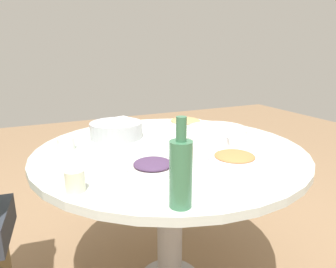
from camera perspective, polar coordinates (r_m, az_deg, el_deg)
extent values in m
cylinder|color=#99999E|center=(1.56, 0.34, -15.58)|extent=(0.12, 0.12, 0.68)
cylinder|color=silver|center=(1.41, 0.36, -3.15)|extent=(1.20, 1.20, 0.03)
cylinder|color=#B2B5BA|center=(1.58, -9.48, 0.75)|extent=(0.26, 0.26, 0.08)
ellipsoid|color=white|center=(1.58, -9.49, 0.89)|extent=(0.21, 0.21, 0.09)
cube|color=white|center=(1.61, -7.46, 2.69)|extent=(0.16, 0.10, 0.01)
cylinder|color=white|center=(1.56, 8.97, 0.15)|extent=(0.29, 0.29, 0.06)
cylinder|color=black|center=(1.56, 8.96, -0.01)|extent=(0.26, 0.26, 0.04)
cylinder|color=silver|center=(1.55, 9.00, 0.86)|extent=(0.32, 0.09, 0.01)
cylinder|color=silver|center=(1.16, -2.80, -6.23)|extent=(0.20, 0.20, 0.02)
ellipsoid|color=#493254|center=(1.15, -2.81, -5.51)|extent=(0.14, 0.14, 0.03)
cylinder|color=silver|center=(1.25, 12.11, -4.66)|extent=(0.21, 0.21, 0.02)
ellipsoid|color=#B57641|center=(1.25, 12.15, -4.01)|extent=(0.16, 0.16, 0.03)
cylinder|color=white|center=(1.82, 3.21, 1.99)|extent=(0.22, 0.22, 0.02)
ellipsoid|color=tan|center=(1.82, 3.22, 2.45)|extent=(0.17, 0.17, 0.03)
cylinder|color=#3D7652|center=(0.87, 2.36, -7.47)|extent=(0.06, 0.06, 0.19)
cylinder|color=#3D7652|center=(0.83, 2.46, 0.92)|extent=(0.03, 0.03, 0.07)
cylinder|color=white|center=(1.45, -18.27, -1.67)|extent=(0.08, 0.08, 0.05)
cylinder|color=beige|center=(1.03, -16.74, -8.24)|extent=(0.06, 0.06, 0.07)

